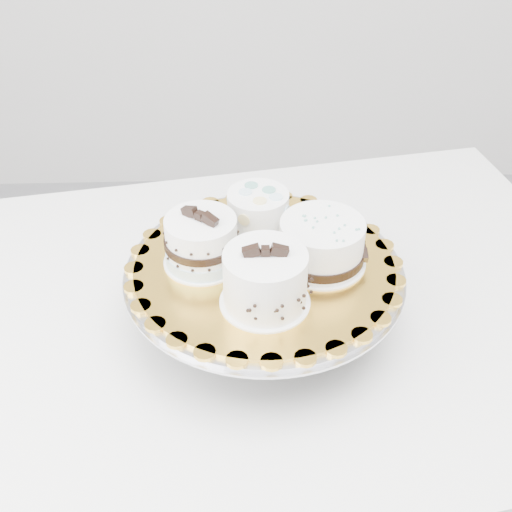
{
  "coord_description": "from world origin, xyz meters",
  "views": [
    {
      "loc": [
        -0.05,
        -0.67,
        1.45
      ],
      "look_at": [
        -0.02,
        0.05,
        0.89
      ],
      "focal_mm": 45.0,
      "sensor_mm": 36.0,
      "label": 1
    }
  ],
  "objects_px": {
    "cake_banded": "(202,243)",
    "cake_dots": "(258,213)",
    "cake_board": "(264,266)",
    "table": "(242,338)",
    "cake_ribbon": "(322,244)",
    "cake_stand": "(264,285)",
    "cake_swirl": "(265,280)"
  },
  "relations": [
    {
      "from": "cake_banded",
      "to": "cake_dots",
      "type": "distance_m",
      "value": 0.11
    },
    {
      "from": "cake_board",
      "to": "table",
      "type": "bearing_deg",
      "value": 130.27
    },
    {
      "from": "cake_ribbon",
      "to": "cake_board",
      "type": "bearing_deg",
      "value": -177.89
    },
    {
      "from": "cake_board",
      "to": "cake_ribbon",
      "type": "height_order",
      "value": "cake_ribbon"
    },
    {
      "from": "cake_stand",
      "to": "cake_dots",
      "type": "xyz_separation_m",
      "value": [
        -0.01,
        0.08,
        0.08
      ]
    },
    {
      "from": "cake_swirl",
      "to": "cake_dots",
      "type": "bearing_deg",
      "value": 91.17
    },
    {
      "from": "cake_dots",
      "to": "cake_board",
      "type": "bearing_deg",
      "value": -94.69
    },
    {
      "from": "cake_stand",
      "to": "cake_board",
      "type": "bearing_deg",
      "value": 180.0
    },
    {
      "from": "cake_stand",
      "to": "cake_dots",
      "type": "bearing_deg",
      "value": 94.26
    },
    {
      "from": "table",
      "to": "cake_dots",
      "type": "height_order",
      "value": "cake_dots"
    },
    {
      "from": "cake_swirl",
      "to": "cake_stand",
      "type": "bearing_deg",
      "value": 87.96
    },
    {
      "from": "cake_stand",
      "to": "cake_banded",
      "type": "distance_m",
      "value": 0.12
    },
    {
      "from": "cake_banded",
      "to": "cake_ribbon",
      "type": "xyz_separation_m",
      "value": [
        0.17,
        -0.01,
        -0.0
      ]
    },
    {
      "from": "table",
      "to": "cake_banded",
      "type": "relative_size",
      "value": 9.58
    },
    {
      "from": "cake_banded",
      "to": "cake_stand",
      "type": "bearing_deg",
      "value": 31.24
    },
    {
      "from": "cake_stand",
      "to": "cake_swirl",
      "type": "xyz_separation_m",
      "value": [
        -0.0,
        -0.08,
        0.08
      ]
    },
    {
      "from": "table",
      "to": "cake_swirl",
      "type": "relative_size",
      "value": 11.14
    },
    {
      "from": "cake_dots",
      "to": "cake_ribbon",
      "type": "height_order",
      "value": "cake_ribbon"
    },
    {
      "from": "cake_swirl",
      "to": "cake_board",
      "type": "bearing_deg",
      "value": 87.96
    },
    {
      "from": "table",
      "to": "cake_dots",
      "type": "distance_m",
      "value": 0.23
    },
    {
      "from": "cake_stand",
      "to": "cake_swirl",
      "type": "relative_size",
      "value": 3.34
    },
    {
      "from": "table",
      "to": "cake_swirl",
      "type": "xyz_separation_m",
      "value": [
        0.03,
        -0.12,
        0.23
      ]
    },
    {
      "from": "cake_swirl",
      "to": "table",
      "type": "bearing_deg",
      "value": 104.21
    },
    {
      "from": "cake_banded",
      "to": "cake_ribbon",
      "type": "distance_m",
      "value": 0.17
    },
    {
      "from": "table",
      "to": "cake_board",
      "type": "bearing_deg",
      "value": -59.75
    },
    {
      "from": "cake_board",
      "to": "cake_ribbon",
      "type": "bearing_deg",
      "value": 1.48
    },
    {
      "from": "cake_ribbon",
      "to": "cake_stand",
      "type": "bearing_deg",
      "value": -177.89
    },
    {
      "from": "cake_board",
      "to": "cake_swirl",
      "type": "bearing_deg",
      "value": -92.16
    },
    {
      "from": "table",
      "to": "cake_ribbon",
      "type": "xyz_separation_m",
      "value": [
        0.12,
        -0.04,
        0.22
      ]
    },
    {
      "from": "cake_swirl",
      "to": "cake_banded",
      "type": "height_order",
      "value": "cake_swirl"
    },
    {
      "from": "table",
      "to": "cake_board",
      "type": "distance_m",
      "value": 0.2
    },
    {
      "from": "cake_board",
      "to": "cake_banded",
      "type": "xyz_separation_m",
      "value": [
        -0.09,
        0.01,
        0.04
      ]
    }
  ]
}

